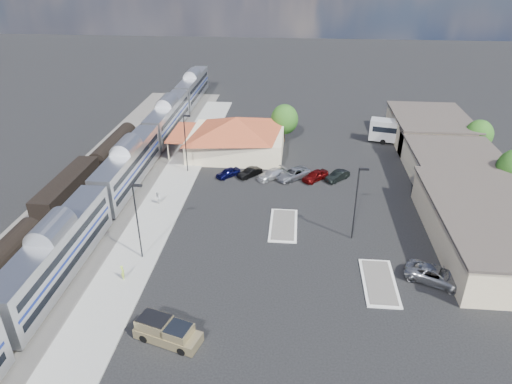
# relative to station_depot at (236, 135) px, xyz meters

# --- Properties ---
(ground) EXTENTS (280.00, 280.00, 0.00)m
(ground) POSITION_rel_station_depot_xyz_m (4.56, -24.00, -3.13)
(ground) COLOR black
(ground) RESTS_ON ground
(railbed) EXTENTS (16.00, 100.00, 0.12)m
(railbed) POSITION_rel_station_depot_xyz_m (-16.44, -16.00, -3.07)
(railbed) COLOR #4C4944
(railbed) RESTS_ON ground
(platform) EXTENTS (5.50, 92.00, 0.18)m
(platform) POSITION_rel_station_depot_xyz_m (-7.44, -18.00, -3.04)
(platform) COLOR gray
(platform) RESTS_ON ground
(passenger_train) EXTENTS (3.00, 104.00, 5.55)m
(passenger_train) POSITION_rel_station_depot_xyz_m (-13.44, -13.15, -0.26)
(passenger_train) COLOR silver
(passenger_train) RESTS_ON ground
(freight_cars) EXTENTS (2.80, 46.00, 4.00)m
(freight_cars) POSITION_rel_station_depot_xyz_m (-19.44, -19.39, -1.21)
(freight_cars) COLOR black
(freight_cars) RESTS_ON ground
(station_depot) EXTENTS (18.35, 12.24, 6.20)m
(station_depot) POSITION_rel_station_depot_xyz_m (0.00, 0.00, 0.00)
(station_depot) COLOR beige
(station_depot) RESTS_ON ground
(buildings_east) EXTENTS (14.40, 51.40, 4.80)m
(buildings_east) POSITION_rel_station_depot_xyz_m (32.56, -9.72, -0.86)
(buildings_east) COLOR #C6B28C
(buildings_east) RESTS_ON ground
(traffic_island_south) EXTENTS (3.30, 7.50, 0.21)m
(traffic_island_south) POSITION_rel_station_depot_xyz_m (8.56, -22.00, -3.03)
(traffic_island_south) COLOR silver
(traffic_island_south) RESTS_ON ground
(traffic_island_north) EXTENTS (3.30, 7.50, 0.21)m
(traffic_island_north) POSITION_rel_station_depot_xyz_m (18.56, -32.00, -3.03)
(traffic_island_north) COLOR silver
(traffic_island_north) RESTS_ON ground
(lamp_plat_s) EXTENTS (1.08, 0.25, 9.00)m
(lamp_plat_s) POSITION_rel_station_depot_xyz_m (-6.34, -30.00, 2.21)
(lamp_plat_s) COLOR black
(lamp_plat_s) RESTS_ON ground
(lamp_plat_n) EXTENTS (1.08, 0.25, 9.00)m
(lamp_plat_n) POSITION_rel_station_depot_xyz_m (-6.34, -8.00, 2.21)
(lamp_plat_n) COLOR black
(lamp_plat_n) RESTS_ON ground
(lamp_lot) EXTENTS (1.08, 0.25, 9.00)m
(lamp_lot) POSITION_rel_station_depot_xyz_m (16.66, -24.00, 2.21)
(lamp_lot) COLOR black
(lamp_lot) RESTS_ON ground
(tree_east_c) EXTENTS (4.41, 4.41, 6.21)m
(tree_east_c) POSITION_rel_station_depot_xyz_m (38.56, 2.00, 0.63)
(tree_east_c) COLOR #382314
(tree_east_c) RESTS_ON ground
(tree_depot) EXTENTS (4.71, 4.71, 6.63)m
(tree_depot) POSITION_rel_station_depot_xyz_m (7.56, 6.00, 0.89)
(tree_depot) COLOR #382314
(tree_depot) RESTS_ON ground
(pickup_truck) EXTENTS (6.11, 3.69, 1.99)m
(pickup_truck) POSITION_rel_station_depot_xyz_m (-0.51, -41.38, -2.19)
(pickup_truck) COLOR tan
(pickup_truck) RESTS_ON ground
(suv) EXTENTS (6.64, 5.01, 1.68)m
(suv) POSITION_rel_station_depot_xyz_m (24.15, -31.27, -2.29)
(suv) COLOR #929399
(suv) RESTS_ON ground
(coach_bus) EXTENTS (12.73, 5.41, 3.99)m
(coach_bus) POSITION_rel_station_depot_xyz_m (28.56, 6.49, -0.83)
(coach_bus) COLOR silver
(coach_bus) RESTS_ON ground
(person_a) EXTENTS (0.60, 0.69, 1.61)m
(person_a) POSITION_rel_station_depot_xyz_m (-7.13, -33.87, -2.15)
(person_a) COLOR #BBE246
(person_a) RESTS_ON platform
(person_b) EXTENTS (0.92, 1.01, 1.69)m
(person_b) POSITION_rel_station_depot_xyz_m (-8.06, -18.31, -2.10)
(person_b) COLOR silver
(person_b) RESTS_ON platform
(parked_car_a) EXTENTS (3.78, 3.80, 1.30)m
(parked_car_a) POSITION_rel_station_depot_xyz_m (-0.12, -9.04, -2.48)
(parked_car_a) COLOR #0C0C3C
(parked_car_a) RESTS_ON ground
(parked_car_b) EXTENTS (3.67, 3.79, 1.29)m
(parked_car_b) POSITION_rel_station_depot_xyz_m (3.08, -8.74, -2.49)
(parked_car_b) COLOR black
(parked_car_b) RESTS_ON ground
(parked_car_c) EXTENTS (4.70, 4.51, 1.35)m
(parked_car_c) POSITION_rel_station_depot_xyz_m (6.28, -9.04, -2.46)
(parked_car_c) COLOR silver
(parked_car_c) RESTS_ON ground
(parked_car_d) EXTENTS (5.74, 5.51, 1.52)m
(parked_car_d) POSITION_rel_station_depot_xyz_m (9.48, -8.74, -2.37)
(parked_car_d) COLOR gray
(parked_car_d) RESTS_ON ground
(parked_car_e) EXTENTS (4.31, 4.32, 1.48)m
(parked_car_e) POSITION_rel_station_depot_xyz_m (12.68, -9.04, -2.39)
(parked_car_e) COLOR #680B0B
(parked_car_e) RESTS_ON ground
(parked_car_f) EXTENTS (3.88, 3.99, 1.36)m
(parked_car_f) POSITION_rel_station_depot_xyz_m (15.88, -8.74, -2.45)
(parked_car_f) COLOR black
(parked_car_f) RESTS_ON ground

